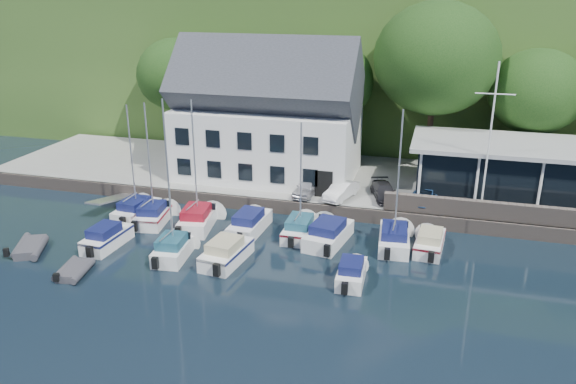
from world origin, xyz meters
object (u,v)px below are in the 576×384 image
car_silver (307,187)px  car_dgrey (384,191)px  boat_r1_7 (430,240)px  boat_r2_3 (352,270)px  boat_r1_4 (301,176)px  boat_r2_1 (169,188)px  boat_r2_2 (226,250)px  dinghy_0 (30,246)px  boat_r1_2 (195,161)px  boat_r1_5 (329,231)px  dinghy_1 (74,269)px  boat_r1_6 (398,180)px  club_pavilion (504,170)px  car_blue (425,195)px  boat_r2_0 (107,235)px  boat_r1_0 (132,158)px  boat_r1_1 (149,162)px  harbor_building (267,122)px  flagpole (489,141)px  boat_r1_3 (250,221)px  car_white (341,191)px

car_silver → car_dgrey: size_ratio=0.91×
boat_r1_7 → boat_r2_3: size_ratio=1.15×
boat_r1_4 → boat_r2_1: 8.36m
boat_r2_2 → dinghy_0: boat_r2_2 is taller
boat_r1_2 → boat_r1_5: (9.05, -0.05, -3.93)m
boat_r1_5 → boat_r2_2: boat_r1_5 is taller
dinghy_0 → dinghy_1: (4.41, -1.84, -0.05)m
car_dgrey → boat_r1_6: boat_r1_6 is taller
club_pavilion → boat_r1_6: bearing=-129.4°
car_blue → boat_r2_0: size_ratio=0.69×
boat_r2_0 → dinghy_0: (-4.22, -1.89, -0.38)m
car_blue → boat_r2_3: (-3.46, -10.71, -0.95)m
club_pavilion → dinghy_0: (-28.56, -15.09, -2.68)m
car_silver → boat_r1_0: bearing=-147.6°
boat_r2_1 → boat_r1_4: bearing=31.7°
car_silver → boat_r2_2: car_silver is taller
boat_r1_4 → boat_r1_6: size_ratio=0.93×
boat_r1_1 → boat_r1_5: (12.34, 0.00, -3.63)m
boat_r1_0 → boat_r2_1: size_ratio=1.00×
boat_r1_6 → boat_r2_0: 18.47m
car_dgrey → boat_r2_1: (-11.37, -10.92, 2.90)m
car_silver → dinghy_0: car_silver is taller
harbor_building → boat_r2_0: 15.79m
club_pavilion → flagpole: flagpole is taller
boat_r1_3 → boat_r1_5: (5.41, -0.30, 0.02)m
boat_r1_6 → boat_r1_7: boat_r1_6 is taller
car_silver → boat_r1_2: (-6.29, -5.55, 3.13)m
car_silver → boat_r1_1: boat_r1_1 is taller
boat_r2_0 → boat_r2_1: (4.75, -0.30, 3.70)m
harbor_building → boat_r2_0: size_ratio=2.72×
boat_r1_2 → dinghy_1: size_ratio=3.45×
boat_r1_7 → club_pavilion: bearing=65.0°
boat_r2_2 → dinghy_0: 12.41m
boat_r1_4 → boat_r1_6: bearing=-1.2°
car_white → car_dgrey: bearing=33.2°
dinghy_0 → boat_r2_0: bearing=-0.6°
car_dgrey → boat_r1_4: (-4.78, -5.78, 2.60)m
boat_r1_2 → club_pavilion: bearing=15.2°
club_pavilion → car_blue: size_ratio=3.62×
boat_r1_2 → boat_r1_6: boat_r1_2 is taller
car_white → boat_r1_2: size_ratio=0.38×
boat_r1_2 → boat_r2_2: size_ratio=1.68×
boat_r1_4 → boat_r2_3: (4.25, -5.18, -3.47)m
boat_r1_2 → boat_r2_0: (-4.30, -4.30, -3.96)m
flagpole → boat_r2_3: size_ratio=2.19×
club_pavilion → boat_r1_3: club_pavilion is taller
boat_r1_7 → dinghy_1: boat_r1_7 is taller
car_silver → boat_r2_1: bearing=-112.0°
boat_r1_6 → boat_r2_3: size_ratio=1.92×
boat_r1_0 → boat_r1_4: (11.96, 0.09, -0.28)m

